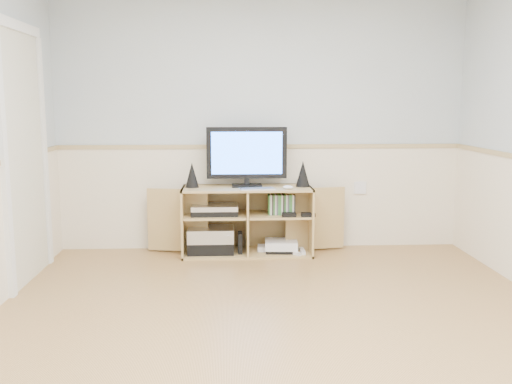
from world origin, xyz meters
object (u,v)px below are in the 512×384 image
media_cabinet (247,219)px  keyboard (257,189)px  game_consoles (280,246)px  monitor (247,155)px

media_cabinet → keyboard: size_ratio=5.94×
media_cabinet → game_consoles: bearing=-12.0°
keyboard → game_consoles: bearing=17.4°
monitor → game_consoles: monitor is taller
media_cabinet → game_consoles: size_ratio=4.27×
media_cabinet → monitor: bearing=-90.0°
media_cabinet → game_consoles: 0.42m
monitor → keyboard: size_ratio=2.35×
media_cabinet → monitor: monitor is taller
keyboard → game_consoles: (0.23, 0.13, -0.59)m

